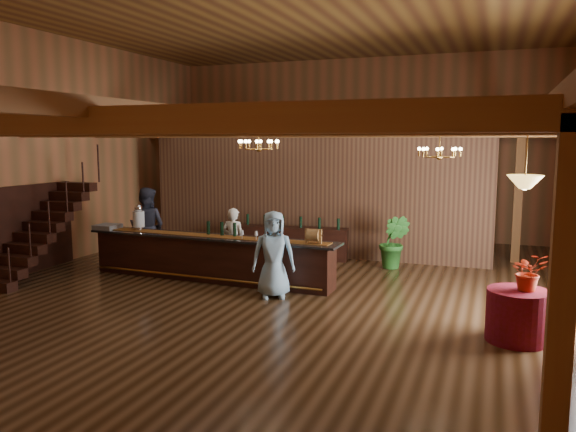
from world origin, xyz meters
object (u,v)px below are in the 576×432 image
(round_table, at_px, (517,316))
(staff_second, at_px, (147,227))
(chandelier_left, at_px, (259,144))
(backbar_shelf, at_px, (292,243))
(beverage_dispenser, at_px, (139,218))
(floor_plant, at_px, (394,242))
(chandelier_right, at_px, (440,152))
(bartender, at_px, (234,241))
(tasting_bar, at_px, (210,258))
(pendant_lamp, at_px, (525,182))
(guest, at_px, (274,254))
(raffle_drum, at_px, (313,235))

(round_table, height_order, staff_second, staff_second)
(chandelier_left, bearing_deg, backbar_shelf, 97.96)
(beverage_dispenser, bearing_deg, staff_second, 108.46)
(floor_plant, bearing_deg, round_table, -58.49)
(chandelier_right, bearing_deg, staff_second, 178.40)
(chandelier_left, height_order, chandelier_right, same)
(beverage_dispenser, height_order, bartender, beverage_dispenser)
(tasting_bar, bearing_deg, bartender, 76.33)
(pendant_lamp, distance_m, bartender, 6.60)
(staff_second, bearing_deg, chandelier_right, 174.92)
(staff_second, bearing_deg, round_table, 159.97)
(chandelier_left, xyz_separation_m, guest, (0.49, -0.45, -2.08))
(beverage_dispenser, height_order, chandelier_right, chandelier_right)
(pendant_lamp, bearing_deg, staff_second, 163.45)
(staff_second, bearing_deg, tasting_bar, 157.71)
(raffle_drum, xyz_separation_m, chandelier_right, (2.30, 0.64, 1.64))
(bartender, bearing_deg, beverage_dispenser, 16.07)
(staff_second, distance_m, floor_plant, 5.88)
(beverage_dispenser, distance_m, round_table, 8.22)
(pendant_lamp, relative_size, floor_plant, 0.70)
(tasting_bar, bearing_deg, raffle_drum, -1.08)
(guest, bearing_deg, raffle_drum, 26.88)
(beverage_dispenser, relative_size, guest, 0.36)
(round_table, bearing_deg, beverage_dispenser, 167.04)
(tasting_bar, distance_m, round_table, 6.34)
(tasting_bar, height_order, chandelier_right, chandelier_right)
(raffle_drum, relative_size, chandelier_right, 0.43)
(round_table, distance_m, guest, 4.44)
(guest, bearing_deg, round_table, -33.93)
(backbar_shelf, bearing_deg, pendant_lamp, -46.56)
(backbar_shelf, xyz_separation_m, chandelier_left, (0.43, -3.08, 2.52))
(beverage_dispenser, xyz_separation_m, chandelier_left, (3.17, -0.44, 1.67))
(round_table, bearing_deg, pendant_lamp, -90.00)
(chandelier_left, bearing_deg, beverage_dispenser, 172.12)
(beverage_dispenser, height_order, pendant_lamp, pendant_lamp)
(beverage_dispenser, bearing_deg, guest, -13.71)
(chandelier_left, relative_size, pendant_lamp, 0.89)
(bartender, bearing_deg, chandelier_right, 176.19)
(round_table, height_order, chandelier_left, chandelier_left)
(backbar_shelf, xyz_separation_m, chandelier_right, (3.80, -2.23, 2.38))
(beverage_dispenser, relative_size, raffle_drum, 1.76)
(tasting_bar, distance_m, raffle_drum, 2.47)
(raffle_drum, relative_size, bartender, 0.23)
(round_table, relative_size, floor_plant, 0.71)
(floor_plant, bearing_deg, pendant_lamp, -58.49)
(floor_plant, bearing_deg, chandelier_right, -59.68)
(beverage_dispenser, distance_m, chandelier_left, 3.61)
(round_table, xyz_separation_m, pendant_lamp, (0.00, -0.00, 2.01))
(chandelier_left, bearing_deg, pendant_lamp, -16.21)
(backbar_shelf, height_order, round_table, backbar_shelf)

